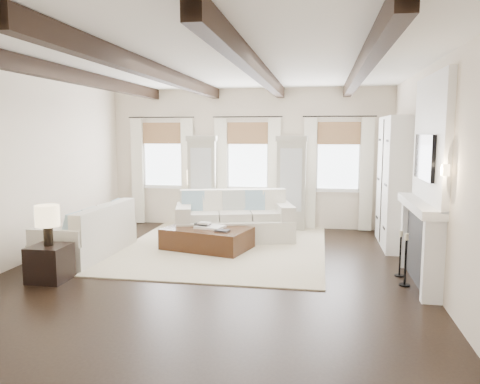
% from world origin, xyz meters
% --- Properties ---
extents(ground, '(7.50, 7.50, 0.00)m').
position_xyz_m(ground, '(0.00, 0.00, 0.00)').
color(ground, black).
rests_on(ground, ground).
extents(room_shell, '(6.54, 7.54, 3.22)m').
position_xyz_m(room_shell, '(0.75, 0.90, 1.89)').
color(room_shell, beige).
rests_on(room_shell, ground).
extents(area_rug, '(3.80, 4.42, 0.02)m').
position_xyz_m(area_rug, '(-0.13, 1.59, 0.01)').
color(area_rug, beige).
rests_on(area_rug, ground).
extents(sofa_back, '(2.54, 1.63, 1.00)m').
position_xyz_m(sofa_back, '(-0.06, 2.32, 0.41)').
color(sofa_back, silver).
rests_on(sofa_back, ground).
extents(sofa_left, '(1.01, 2.15, 0.91)m').
position_xyz_m(sofa_left, '(-2.39, 0.65, 0.36)').
color(sofa_left, silver).
rests_on(sofa_left, ground).
extents(ottoman, '(1.75, 1.34, 0.41)m').
position_xyz_m(ottoman, '(-0.42, 1.42, 0.20)').
color(ottoman, black).
rests_on(ottoman, ground).
extents(tray, '(0.58, 0.49, 0.04)m').
position_xyz_m(tray, '(-0.37, 1.44, 0.43)').
color(tray, white).
rests_on(tray, ottoman).
extents(book_lower, '(0.30, 0.26, 0.04)m').
position_xyz_m(book_lower, '(-0.52, 1.49, 0.47)').
color(book_lower, '#262628').
rests_on(book_lower, tray).
extents(book_upper, '(0.26, 0.22, 0.03)m').
position_xyz_m(book_upper, '(-0.47, 1.42, 0.50)').
color(book_upper, beige).
rests_on(book_upper, book_lower).
extents(book_loose, '(0.28, 0.24, 0.03)m').
position_xyz_m(book_loose, '(-0.07, 1.17, 0.42)').
color(book_loose, '#262628').
rests_on(book_loose, ottoman).
extents(side_table_front, '(0.54, 0.54, 0.54)m').
position_xyz_m(side_table_front, '(-2.28, -0.82, 0.27)').
color(side_table_front, black).
rests_on(side_table_front, ground).
extents(lamp_front, '(0.35, 0.35, 0.60)m').
position_xyz_m(lamp_front, '(-2.28, -0.82, 0.95)').
color(lamp_front, black).
rests_on(lamp_front, side_table_front).
extents(side_table_back, '(0.44, 0.44, 0.65)m').
position_xyz_m(side_table_back, '(-1.22, 3.53, 0.33)').
color(side_table_back, black).
rests_on(side_table_back, ground).
extents(lamp_back, '(0.39, 0.39, 0.68)m').
position_xyz_m(lamp_back, '(-1.22, 3.53, 1.11)').
color(lamp_back, black).
rests_on(lamp_back, side_table_back).
extents(candlestick_near, '(0.16, 0.16, 0.77)m').
position_xyz_m(candlestick_near, '(2.90, -0.16, 0.32)').
color(candlestick_near, black).
rests_on(candlestick_near, ground).
extents(candlestick_far, '(0.14, 0.14, 0.71)m').
position_xyz_m(candlestick_far, '(2.90, 0.30, 0.30)').
color(candlestick_far, black).
rests_on(candlestick_far, ground).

